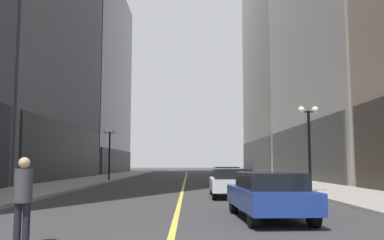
{
  "coord_description": "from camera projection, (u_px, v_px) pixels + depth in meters",
  "views": [
    {
      "loc": [
        0.38,
        -3.34,
        1.58
      ],
      "look_at": [
        0.64,
        34.07,
        5.49
      ],
      "focal_mm": 38.57,
      "sensor_mm": 36.0,
      "label": 1
    }
  ],
  "objects": [
    {
      "name": "car_white",
      "position": [
        231.0,
        182.0,
        19.18
      ],
      "size": [
        1.94,
        4.39,
        1.32
      ],
      "color": "silver",
      "rests_on": "ground"
    },
    {
      "name": "sidewalk_right",
      "position": [
        274.0,
        179.0,
        38.03
      ],
      "size": [
        4.5,
        78.0,
        0.15
      ],
      "primitive_type": "cube",
      "color": "#9E9991",
      "rests_on": "ground"
    },
    {
      "name": "pedestrian_with_orange_bag",
      "position": [
        23.0,
        194.0,
        7.96
      ],
      "size": [
        0.39,
        0.39,
        1.69
      ],
      "color": "black",
      "rests_on": "ground"
    },
    {
      "name": "lane_centre_stripe",
      "position": [
        185.0,
        180.0,
        37.97
      ],
      "size": [
        0.16,
        70.0,
        0.01
      ],
      "primitive_type": "cube",
      "color": "#E5D64C",
      "rests_on": "ground"
    },
    {
      "name": "car_blue",
      "position": [
        269.0,
        194.0,
        11.58
      ],
      "size": [
        1.96,
        4.39,
        1.32
      ],
      "color": "navy",
      "rests_on": "ground"
    },
    {
      "name": "sidewalk_left",
      "position": [
        95.0,
        179.0,
        37.92
      ],
      "size": [
        4.5,
        78.0,
        0.15
      ],
      "primitive_type": "cube",
      "color": "#9E9991",
      "rests_on": "ground"
    },
    {
      "name": "street_lamp_left_far",
      "position": [
        110.0,
        143.0,
        35.08
      ],
      "size": [
        1.06,
        0.36,
        4.43
      ],
      "color": "black",
      "rests_on": "ground"
    },
    {
      "name": "ground_plane",
      "position": [
        185.0,
        180.0,
        37.97
      ],
      "size": [
        200.0,
        200.0,
        0.0
      ],
      "primitive_type": "plane",
      "color": "#38383A"
    },
    {
      "name": "street_lamp_right_mid",
      "position": [
        309.0,
        129.0,
        20.69
      ],
      "size": [
        1.06,
        0.36,
        4.43
      ],
      "color": "black",
      "rests_on": "ground"
    },
    {
      "name": "car_black",
      "position": [
        226.0,
        176.0,
        28.35
      ],
      "size": [
        1.78,
        4.44,
        1.32
      ],
      "color": "black",
      "rests_on": "ground"
    },
    {
      "name": "building_left_far",
      "position": [
        85.0,
        78.0,
        64.25
      ],
      "size": [
        10.91,
        26.0,
        29.59
      ],
      "color": "#4C515B",
      "rests_on": "ground"
    }
  ]
}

